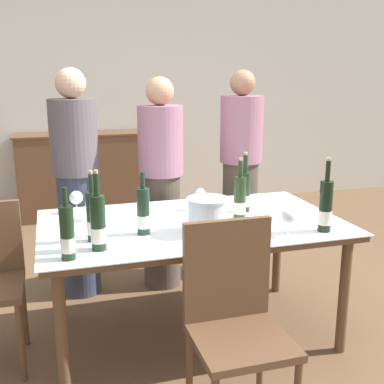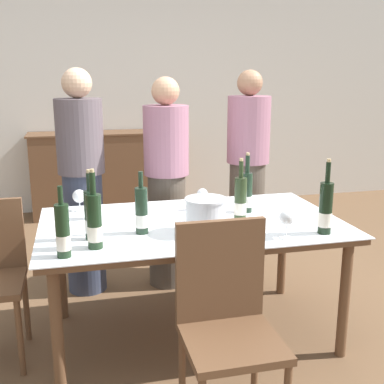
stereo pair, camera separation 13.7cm
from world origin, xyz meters
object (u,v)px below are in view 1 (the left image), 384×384
Objects in this scene: wine_bottle_1 at (67,234)px; wine_bottle_5 at (143,213)px; wine_bottle_3 at (325,207)px; person_host at (76,185)px; sideboard_cabinet at (92,174)px; chair_near_front at (234,312)px; person_guest_left at (161,185)px; wine_bottle_4 at (93,217)px; ice_bucket at (208,214)px; wine_bottle_2 at (245,192)px; dining_table at (192,232)px; wine_bottle_6 at (98,224)px; wine_glass_2 at (92,204)px; wine_bottle_0 at (240,199)px; wine_glass_1 at (289,217)px; wine_glass_0 at (200,195)px; wine_glass_3 at (76,198)px; person_guest_right at (240,174)px.

wine_bottle_1 is 0.48m from wine_bottle_5.
wine_bottle_3 is 0.25× the size of person_host.
sideboard_cabinet reaches higher than chair_near_front.
person_guest_left is (0.61, -0.03, -0.03)m from person_host.
wine_bottle_4 is at bearing -94.66° from sideboard_cabinet.
sideboard_cabinet is at bearing 96.78° from ice_bucket.
wine_bottle_4 is (-0.97, -0.29, 0.00)m from wine_bottle_2.
chair_near_front is 1.56m from person_guest_left.
wine_bottle_6 reaches higher than dining_table.
person_host reaches higher than wine_glass_2.
wine_bottle_2 is (0.72, -2.73, 0.39)m from sideboard_cabinet.
wine_bottle_0 is at bearing -77.76° from sideboard_cabinet.
wine_bottle_1 reaches higher than wine_glass_1.
wine_glass_0 is at bearing -39.11° from person_host.
wine_glass_3 is 0.15× the size of chair_near_front.
ice_bucket is at bearing 153.99° from wine_glass_1.
sideboard_cabinet is at bearing 95.05° from chair_near_front.
ice_bucket is (0.03, -0.21, 0.17)m from dining_table.
person_guest_left reaches higher than wine_bottle_1.
wine_bottle_5 is 0.77m from wine_glass_1.
sideboard_cabinet is 1.75× the size of chair_near_front.
wine_bottle_2 is 0.81m from person_guest_right.
person_host is 1.01× the size of person_guest_right.
person_guest_right reaches higher than wine_bottle_6.
wine_bottle_2 is (0.36, 0.33, 0.02)m from ice_bucket.
wine_bottle_6 reaches higher than wine_glass_0.
dining_table is at bearing 23.49° from wine_bottle_5.
wine_bottle_0 is 0.61m from wine_bottle_5.
wine_glass_2 is at bearing -177.19° from wine_glass_0.
wine_bottle_1 is 0.21× the size of person_host.
wine_bottle_0 is at bearing 10.13° from wine_bottle_5.
ice_bucket reaches higher than wine_glass_1.
wine_glass_1 is 0.16× the size of chair_near_front.
wine_bottle_1 is at bearing -150.20° from wine_bottle_6.
wine_glass_2 is 0.15× the size of chair_near_front.
dining_table is at bearing 97.08° from ice_bucket.
person_guest_right is (0.54, 0.64, -0.03)m from wine_glass_0.
chair_near_front is at bearing -95.02° from ice_bucket.
wine_bottle_2 is at bearing 25.13° from wine_bottle_1.
wine_bottle_6 is 0.88m from wine_glass_0.
wine_bottle_0 is 1.00× the size of wine_bottle_4.
wine_bottle_6 is at bearing -88.09° from person_host.
wine_bottle_5 reaches higher than wine_glass_3.
person_host reaches higher than ice_bucket.
wine_bottle_1 reaches higher than sideboard_cabinet.
wine_bottle_5 is at bearing -169.87° from wine_bottle_0.
sideboard_cabinet is 2.50m from wine_glass_3.
wine_bottle_1 is at bearing -166.00° from ice_bucket.
wine_bottle_2 is 2.66× the size of wine_glass_2.
wine_bottle_3 is (0.65, -0.37, 0.20)m from dining_table.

